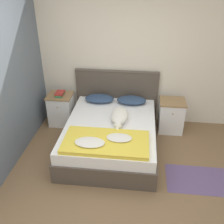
{
  "coord_description": "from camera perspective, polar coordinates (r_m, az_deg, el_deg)",
  "views": [
    {
      "loc": [
        0.43,
        -2.56,
        2.79
      ],
      "look_at": [
        -0.02,
        1.27,
        0.6
      ],
      "focal_mm": 42.0,
      "sensor_mm": 36.0,
      "label": 1
    }
  ],
  "objects": [
    {
      "name": "rug",
      "position": [
        4.2,
        18.1,
        -13.82
      ],
      "size": [
        0.92,
        0.6,
        0.0
      ],
      "color": "#604C75",
      "rests_on": "ground_plane"
    },
    {
      "name": "ground_plane",
      "position": [
        3.81,
        -2.07,
        -17.48
      ],
      "size": [
        16.0,
        16.0,
        0.0
      ],
      "primitive_type": "plane",
      "color": "brown"
    },
    {
      "name": "pillow_right",
      "position": [
        4.92,
        4.27,
        2.58
      ],
      "size": [
        0.55,
        0.32,
        0.13
      ],
      "color": "navy",
      "rests_on": "bed"
    },
    {
      "name": "nightstand_right",
      "position": [
        5.02,
        12.75,
        -0.78
      ],
      "size": [
        0.46,
        0.42,
        0.62
      ],
      "color": "white",
      "rests_on": "ground_plane"
    },
    {
      "name": "dog",
      "position": [
        4.35,
        1.64,
        -0.98
      ],
      "size": [
        0.28,
        0.72,
        0.17
      ],
      "color": "silver",
      "rests_on": "bed"
    },
    {
      "name": "headboard",
      "position": [
        5.15,
        1.02,
        3.81
      ],
      "size": [
        1.6,
        0.06,
        1.06
      ],
      "color": "#4C4238",
      "rests_on": "ground_plane"
    },
    {
      "name": "wall_side_left",
      "position": [
        4.37,
        -20.3,
        7.44
      ],
      "size": [
        0.06,
        3.1,
        2.55
      ],
      "color": "slate",
      "rests_on": "ground_plane"
    },
    {
      "name": "wall_back",
      "position": [
        4.95,
        1.38,
        11.76
      ],
      "size": [
        9.0,
        0.06,
        2.55
      ],
      "color": "beige",
      "rests_on": "ground_plane"
    },
    {
      "name": "bed",
      "position": [
        4.46,
        -0.29,
        -5.16
      ],
      "size": [
        1.52,
        1.91,
        0.5
      ],
      "color": "#4C4238",
      "rests_on": "ground_plane"
    },
    {
      "name": "nightstand_left",
      "position": [
        5.2,
        -11.0,
        0.58
      ],
      "size": [
        0.46,
        0.42,
        0.62
      ],
      "color": "white",
      "rests_on": "ground_plane"
    },
    {
      "name": "pillow_left",
      "position": [
        4.97,
        -2.74,
        2.95
      ],
      "size": [
        0.55,
        0.32,
        0.13
      ],
      "color": "navy",
      "rests_on": "bed"
    },
    {
      "name": "quilt",
      "position": [
        3.83,
        -1.5,
        -6.5
      ],
      "size": [
        1.24,
        0.66,
        0.11
      ],
      "color": "yellow",
      "rests_on": "bed"
    },
    {
      "name": "book_stack",
      "position": [
        5.03,
        -11.32,
        3.94
      ],
      "size": [
        0.15,
        0.22,
        0.07
      ],
      "color": "#337547",
      "rests_on": "nightstand_left"
    }
  ]
}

